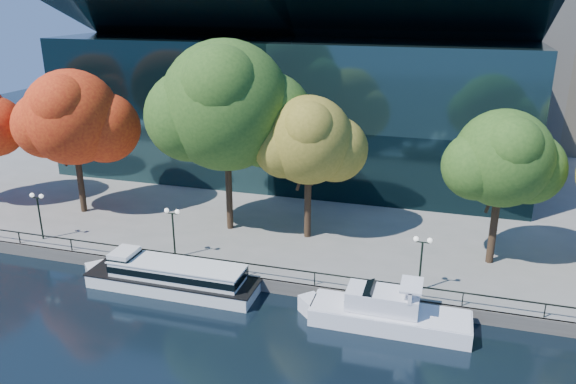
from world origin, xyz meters
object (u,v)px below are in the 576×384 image
(tree_2, at_px, (228,109))
(tree_4, at_px, (505,161))
(tree_1, at_px, (74,120))
(lamp_1, at_px, (173,222))
(cruiser_near, at_px, (383,312))
(lamp_2, at_px, (422,251))
(tour_boat, at_px, (168,275))
(tree_3, at_px, (310,142))
(lamp_0, at_px, (38,206))

(tree_2, height_order, tree_4, tree_2)
(tree_1, height_order, lamp_1, tree_1)
(cruiser_near, xyz_separation_m, lamp_2, (2.02, 3.49, 2.96))
(tree_1, height_order, tree_2, tree_2)
(tour_boat, bearing_deg, tree_2, 82.92)
(cruiser_near, relative_size, tree_1, 0.86)
(tree_2, relative_size, tree_4, 1.37)
(cruiser_near, relative_size, tree_4, 0.96)
(cruiser_near, bearing_deg, tree_1, 161.29)
(tree_1, xyz_separation_m, tree_3, (21.69, 0.30, -0.58))
(cruiser_near, bearing_deg, tree_2, 145.22)
(cruiser_near, distance_m, tree_3, 15.10)
(tour_boat, xyz_separation_m, lamp_2, (17.61, 3.12, 2.86))
(lamp_0, xyz_separation_m, lamp_2, (30.84, 0.00, 0.00))
(lamp_0, xyz_separation_m, lamp_1, (12.23, 0.00, 0.00))
(cruiser_near, distance_m, lamp_2, 5.00)
(cruiser_near, distance_m, tree_2, 20.47)
(tree_1, relative_size, tree_3, 1.11)
(tree_3, distance_m, lamp_0, 22.92)
(cruiser_near, height_order, tree_2, tree_2)
(tour_boat, xyz_separation_m, tree_4, (22.64, 9.08, 7.97))
(tree_2, xyz_separation_m, lamp_2, (16.42, -6.51, -7.60))
(tree_1, bearing_deg, lamp_2, -11.58)
(tour_boat, xyz_separation_m, lamp_1, (-1.00, 3.12, 2.86))
(tree_4, relative_size, lamp_1, 2.93)
(tree_4, relative_size, lamp_0, 2.93)
(tree_4, height_order, lamp_2, tree_4)
(lamp_1, bearing_deg, tree_1, 153.11)
(tree_1, bearing_deg, lamp_0, -86.40)
(tour_boat, distance_m, lamp_0, 13.89)
(tree_2, relative_size, lamp_0, 4.01)
(tree_1, bearing_deg, cruiser_near, -18.71)
(tree_1, height_order, lamp_0, tree_1)
(cruiser_near, height_order, tree_3, tree_3)
(tree_4, height_order, lamp_0, tree_4)
(tour_boat, xyz_separation_m, tree_3, (8.06, 9.82, 8.09))
(tree_3, distance_m, lamp_1, 12.42)
(tree_4, bearing_deg, cruiser_near, -126.70)
(lamp_2, bearing_deg, lamp_1, 180.00)
(tree_2, xyz_separation_m, tree_3, (6.86, 0.19, -2.36))
(tree_3, bearing_deg, lamp_1, -143.50)
(tree_3, height_order, lamp_2, tree_3)
(tree_2, relative_size, lamp_1, 4.01)
(cruiser_near, distance_m, lamp_1, 17.22)
(tree_1, bearing_deg, lamp_1, -26.89)
(tree_3, distance_m, lamp_2, 12.79)
(tree_2, bearing_deg, tree_1, -179.60)
(tree_4, bearing_deg, tree_1, 179.29)
(lamp_0, distance_m, lamp_2, 30.84)
(tree_1, xyz_separation_m, lamp_2, (31.24, -6.40, -5.82))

